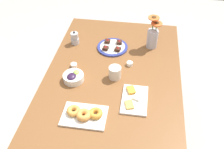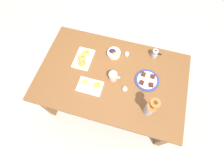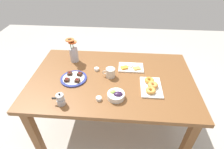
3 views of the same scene
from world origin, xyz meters
name	(u,v)px [view 1 (image 1 of 3)]	position (x,y,z in m)	size (l,w,h in m)	color
ground_plane	(112,136)	(0.00, 0.00, 0.00)	(6.00, 6.00, 0.00)	#B7B2A8
dining_table	(112,87)	(0.00, 0.00, 0.65)	(1.60, 1.00, 0.74)	brown
coffee_mug	(115,72)	(0.02, -0.02, 0.79)	(0.13, 0.09, 0.09)	beige
grape_bowl	(73,77)	(-0.06, 0.27, 0.77)	(0.15, 0.15, 0.07)	white
cheese_platter	(134,99)	(-0.19, -0.18, 0.75)	(0.26, 0.17, 0.03)	white
croissant_platter	(84,114)	(-0.37, 0.12, 0.76)	(0.19, 0.28, 0.05)	white
jam_cup_honey	(74,65)	(0.09, 0.31, 0.76)	(0.05, 0.05, 0.03)	white
jam_cup_berry	(130,64)	(0.17, -0.11, 0.76)	(0.05, 0.05, 0.03)	white
dessert_plate	(112,47)	(0.37, 0.05, 0.75)	(0.26, 0.26, 0.05)	navy
flower_vase	(153,37)	(0.44, -0.27, 0.84)	(0.11, 0.12, 0.27)	#B2B2BC
moka_pot	(75,38)	(0.39, 0.38, 0.79)	(0.11, 0.07, 0.12)	#B7B7BC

